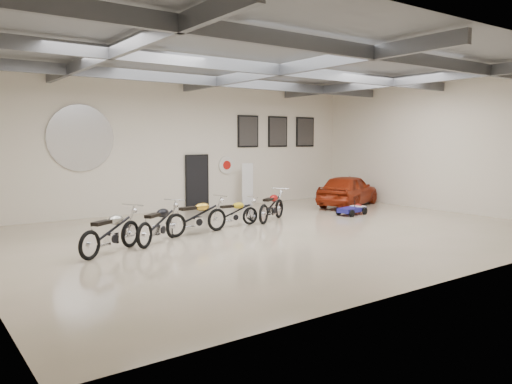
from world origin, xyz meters
TOP-DOWN VIEW (x-y plane):
  - floor at (0.00, 0.00)m, footprint 16.00×12.00m
  - ceiling at (0.00, 0.00)m, footprint 16.00×12.00m
  - back_wall at (0.00, 6.00)m, footprint 16.00×0.02m
  - right_wall at (8.00, 0.00)m, footprint 0.02×12.00m
  - ceiling_beams at (0.00, 0.00)m, footprint 15.80×11.80m
  - door at (0.50, 5.95)m, footprint 0.92×0.08m
  - logo_plaque at (-4.00, 5.95)m, footprint 2.30×0.06m
  - poster_left at (3.00, 5.96)m, footprint 1.05×0.08m
  - poster_mid at (4.60, 5.96)m, footprint 1.05×0.08m
  - poster_right at (6.20, 5.96)m, footprint 1.05×0.08m
  - oil_sign at (1.90, 5.95)m, footprint 0.72×0.10m
  - banner_stand at (2.64, 5.50)m, footprint 0.52×0.29m
  - motorcycle_silver at (-5.07, 0.16)m, footprint 2.18×1.69m
  - motorcycle_black at (-3.60, 0.61)m, footprint 2.10×1.75m
  - motorcycle_gold at (-2.16, 1.14)m, footprint 2.18×0.92m
  - motorcycle_yellow at (-0.60, 1.56)m, footprint 1.79×0.59m
  - motorcycle_red at (1.03, 1.73)m, footprint 2.09×1.61m
  - go_kart at (4.38, 1.13)m, footprint 1.55×0.89m
  - vintage_car at (6.00, 2.98)m, footprint 3.00×4.17m

SIDE VIEW (x-z plane):
  - floor at x=0.00m, z-range -0.01..0.01m
  - go_kart at x=4.38m, z-range 0.00..0.53m
  - motorcycle_yellow at x=-0.60m, z-range 0.00..0.93m
  - motorcycle_red at x=1.03m, z-range 0.00..1.07m
  - motorcycle_black at x=-3.60m, z-range 0.00..1.10m
  - motorcycle_gold at x=-2.16m, z-range 0.00..1.10m
  - motorcycle_silver at x=-5.07m, z-range 0.00..1.12m
  - vintage_car at x=6.00m, z-range 0.00..1.32m
  - banner_stand at x=2.64m, z-range 0.00..1.81m
  - door at x=0.50m, z-range 0.00..2.10m
  - oil_sign at x=1.90m, z-range 1.34..2.06m
  - back_wall at x=0.00m, z-range 0.00..5.00m
  - right_wall at x=8.00m, z-range 0.00..5.00m
  - logo_plaque at x=-4.00m, z-range 2.22..3.38m
  - poster_left at x=3.00m, z-range 2.42..3.78m
  - poster_mid at x=4.60m, z-range 2.42..3.78m
  - poster_right at x=6.20m, z-range 2.42..3.78m
  - ceiling_beams at x=0.00m, z-range 4.59..4.91m
  - ceiling at x=0.00m, z-range 5.00..5.00m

